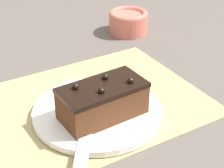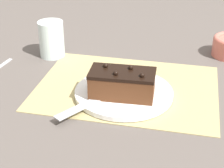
{
  "view_description": "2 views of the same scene",
  "coord_description": "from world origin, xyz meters",
  "px_view_note": "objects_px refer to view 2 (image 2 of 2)",
  "views": [
    {
      "loc": [
        -0.27,
        -0.56,
        0.42
      ],
      "look_at": [
        0.04,
        -0.03,
        0.05
      ],
      "focal_mm": 60.0,
      "sensor_mm": 36.0,
      "label": 1
    },
    {
      "loc": [
        0.15,
        -0.83,
        0.47
      ],
      "look_at": [
        -0.02,
        -0.07,
        0.05
      ],
      "focal_mm": 60.0,
      "sensor_mm": 36.0,
      "label": 2
    }
  ],
  "objects_px": {
    "chocolate_cake": "(123,83)",
    "drinking_glass": "(52,39)",
    "cake_plate": "(124,93)",
    "serving_knife": "(106,94)"
  },
  "relations": [
    {
      "from": "chocolate_cake",
      "to": "drinking_glass",
      "type": "height_order",
      "value": "drinking_glass"
    },
    {
      "from": "cake_plate",
      "to": "serving_knife",
      "type": "relative_size",
      "value": 1.25
    },
    {
      "from": "cake_plate",
      "to": "drinking_glass",
      "type": "bearing_deg",
      "value": 143.54
    },
    {
      "from": "chocolate_cake",
      "to": "serving_knife",
      "type": "xyz_separation_m",
      "value": [
        -0.04,
        -0.01,
        -0.03
      ]
    },
    {
      "from": "cake_plate",
      "to": "serving_knife",
      "type": "bearing_deg",
      "value": -138.43
    },
    {
      "from": "chocolate_cake",
      "to": "drinking_glass",
      "type": "distance_m",
      "value": 0.34
    },
    {
      "from": "serving_knife",
      "to": "cake_plate",
      "type": "bearing_deg",
      "value": -105.38
    },
    {
      "from": "cake_plate",
      "to": "drinking_glass",
      "type": "relative_size",
      "value": 2.25
    },
    {
      "from": "serving_knife",
      "to": "drinking_glass",
      "type": "height_order",
      "value": "drinking_glass"
    },
    {
      "from": "cake_plate",
      "to": "chocolate_cake",
      "type": "xyz_separation_m",
      "value": [
        0.0,
        -0.02,
        0.04
      ]
    }
  ]
}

